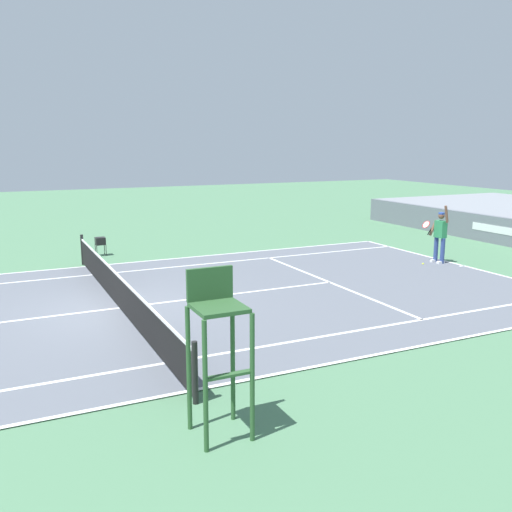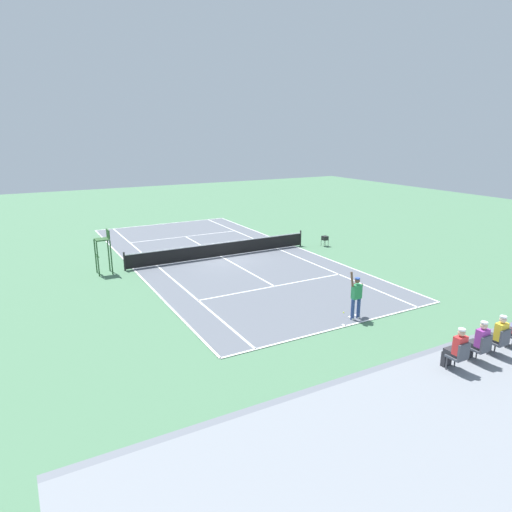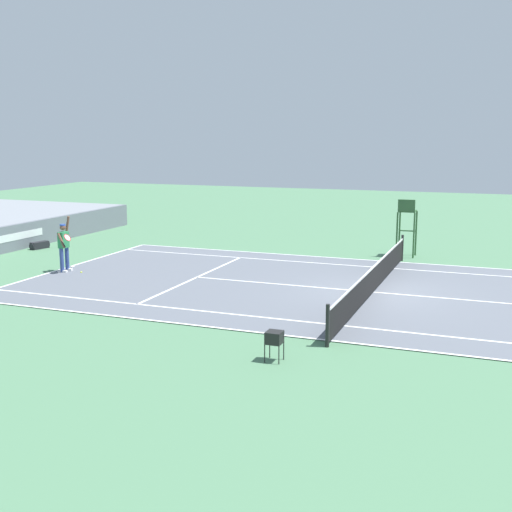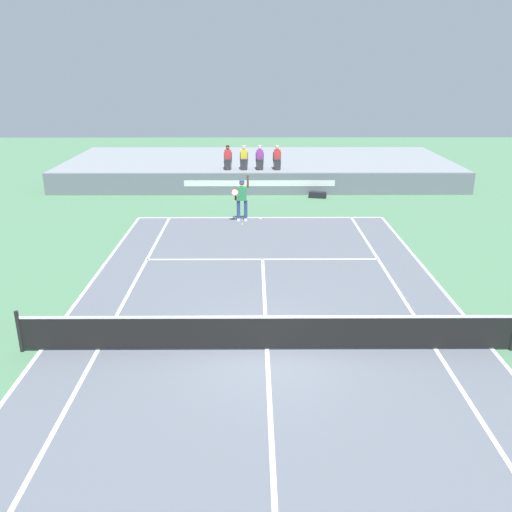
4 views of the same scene
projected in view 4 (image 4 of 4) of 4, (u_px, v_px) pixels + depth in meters
ground_plane at (267, 351)px, 13.05m from camera, size 80.00×80.00×0.00m
court at (267, 350)px, 13.05m from camera, size 11.08×23.88×0.03m
net at (267, 331)px, 12.88m from camera, size 11.98×0.10×1.07m
barrier_wall at (259, 184)px, 28.36m from camera, size 22.69×0.25×1.16m
bleacher_platform at (259, 168)px, 32.76m from camera, size 22.69×9.10×1.16m
spectator_seated_0 at (228, 158)px, 28.97m from camera, size 0.44×0.60×1.27m
spectator_seated_1 at (244, 158)px, 28.97m from camera, size 0.44×0.60×1.27m
spectator_seated_2 at (260, 158)px, 28.98m from camera, size 0.44×0.60×1.27m
spectator_seated_3 at (277, 158)px, 28.98m from camera, size 0.44×0.60×1.27m
tennis_player at (242, 199)px, 23.52m from camera, size 0.76×0.63×2.08m
tennis_ball at (242, 224)px, 23.19m from camera, size 0.07×0.07×0.07m
equipment_bag at (318, 195)px, 27.85m from camera, size 0.95×0.51×0.32m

